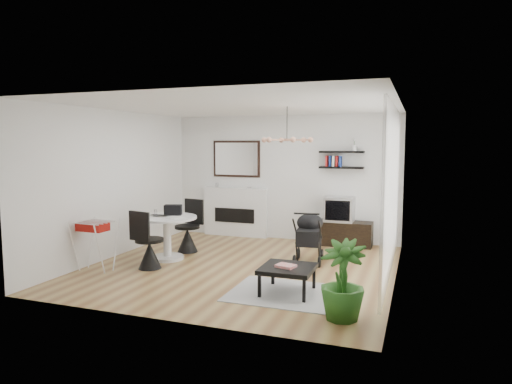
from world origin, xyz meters
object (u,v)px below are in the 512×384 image
(tv_console, at_px, (339,233))
(potted_plant, at_px, (342,280))
(crt_tv, at_px, (339,209))
(coffee_table, at_px, (288,269))
(drying_rack, at_px, (95,245))
(fireplace, at_px, (236,206))
(dining_table, at_px, (167,231))
(stroller, at_px, (309,239))

(tv_console, height_order, potted_plant, potted_plant)
(crt_tv, distance_m, coffee_table, 3.34)
(drying_rack, relative_size, potted_plant, 0.87)
(fireplace, distance_m, tv_console, 2.42)
(dining_table, xyz_separation_m, potted_plant, (3.44, -1.79, -0.04))
(tv_console, distance_m, dining_table, 3.53)
(drying_rack, xyz_separation_m, coffee_table, (3.29, -0.04, -0.10))
(dining_table, distance_m, coffee_table, 2.80)
(crt_tv, xyz_separation_m, stroller, (-0.28, -1.52, -0.34))
(dining_table, bearing_deg, fireplace, 81.51)
(dining_table, height_order, potted_plant, potted_plant)
(coffee_table, bearing_deg, dining_table, 156.93)
(drying_rack, height_order, potted_plant, potted_plant)
(crt_tv, height_order, stroller, crt_tv)
(stroller, bearing_deg, potted_plant, -75.36)
(crt_tv, xyz_separation_m, potted_plant, (0.71, -4.01, -0.28))
(coffee_table, xyz_separation_m, potted_plant, (0.87, -0.70, 0.14))
(tv_console, bearing_deg, stroller, -100.43)
(stroller, distance_m, coffee_table, 1.80)
(tv_console, xyz_separation_m, coffee_table, (-0.17, -3.32, 0.09))
(fireplace, bearing_deg, potted_plant, -53.61)
(stroller, xyz_separation_m, coffee_table, (0.12, -1.79, -0.07))
(tv_console, bearing_deg, dining_table, -140.89)
(fireplace, height_order, tv_console, fireplace)
(stroller, bearing_deg, dining_table, -171.13)
(coffee_table, bearing_deg, tv_console, 87.15)
(fireplace, distance_m, drying_rack, 3.62)
(dining_table, distance_m, potted_plant, 3.88)
(tv_console, relative_size, stroller, 1.40)
(fireplace, xyz_separation_m, stroller, (2.10, -1.69, -0.28))
(dining_table, relative_size, drying_rack, 1.29)
(fireplace, bearing_deg, drying_rack, -107.42)
(potted_plant, bearing_deg, stroller, 111.60)
(tv_console, distance_m, drying_rack, 4.77)
(coffee_table, relative_size, potted_plant, 0.76)
(tv_console, relative_size, potted_plant, 1.39)
(crt_tv, xyz_separation_m, dining_table, (-2.73, -2.22, -0.24))
(dining_table, relative_size, coffee_table, 1.47)
(fireplace, bearing_deg, dining_table, -98.49)
(fireplace, height_order, potted_plant, fireplace)
(drying_rack, distance_m, coffee_table, 3.29)
(crt_tv, bearing_deg, fireplace, 175.91)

